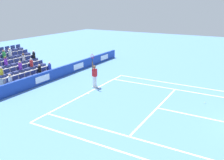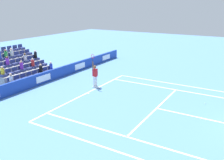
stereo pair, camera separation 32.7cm
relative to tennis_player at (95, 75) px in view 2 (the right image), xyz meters
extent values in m
cube|color=white|center=(1.47, 0.26, -0.99)|extent=(10.97, 0.10, 0.01)
cube|color=white|center=(1.47, 5.75, -0.99)|extent=(8.23, 0.10, 0.01)
cube|color=white|center=(1.47, 8.95, -0.99)|extent=(0.10, 6.40, 0.01)
cube|color=white|center=(5.58, 6.20, -0.99)|extent=(0.10, 11.89, 0.01)
cube|color=white|center=(-2.65, 6.20, -0.99)|extent=(0.10, 11.89, 0.01)
cube|color=white|center=(6.95, 6.20, -0.99)|extent=(0.10, 11.89, 0.01)
cube|color=white|center=(-4.02, 6.20, -0.99)|extent=(0.10, 11.89, 0.01)
cube|color=white|center=(1.47, 0.36, -0.99)|extent=(0.10, 0.20, 0.01)
cube|color=#193899|center=(1.47, -4.26, -0.52)|extent=(24.48, 0.20, 0.95)
cube|color=white|center=(-8.33, -4.15, -0.52)|extent=(1.57, 0.01, 0.53)
cube|color=white|center=(-3.43, -4.15, -0.52)|extent=(1.57, 0.01, 0.53)
cube|color=white|center=(1.47, -4.15, -0.52)|extent=(1.57, 0.01, 0.53)
cylinder|color=white|center=(-0.13, 0.01, -0.54)|extent=(0.16, 0.16, 0.90)
cylinder|color=white|center=(0.11, -0.01, -0.54)|extent=(0.16, 0.16, 0.90)
cube|color=white|center=(-0.13, 0.01, -0.95)|extent=(0.15, 0.27, 0.08)
cube|color=white|center=(0.11, -0.01, -0.95)|extent=(0.15, 0.27, 0.08)
cube|color=red|center=(-0.01, 0.00, 0.21)|extent=(0.26, 0.38, 0.60)
sphere|color=brown|center=(-0.01, 0.00, 0.67)|extent=(0.24, 0.24, 0.24)
cylinder|color=brown|center=(0.21, -0.02, 0.82)|extent=(0.09, 0.09, 0.62)
cylinder|color=brown|center=(-0.22, 0.07, 0.23)|extent=(0.09, 0.09, 0.56)
cylinder|color=black|center=(0.21, -0.02, 1.27)|extent=(0.04, 0.04, 0.28)
torus|color=red|center=(0.21, -0.02, 1.55)|extent=(0.06, 0.31, 0.31)
sphere|color=#D1E533|center=(0.21, -0.02, 1.83)|extent=(0.07, 0.07, 0.07)
cube|color=gray|center=(1.47, -5.34, -0.78)|extent=(4.96, 0.95, 0.42)
cube|color=navy|center=(-0.70, -5.34, -0.47)|extent=(0.48, 0.44, 0.20)
cube|color=navy|center=(-0.70, -5.54, -0.22)|extent=(0.48, 0.04, 0.30)
cube|color=navy|center=(-0.08, -5.34, -0.47)|extent=(0.48, 0.44, 0.20)
cube|color=navy|center=(-0.08, -5.54, -0.22)|extent=(0.48, 0.04, 0.30)
cube|color=navy|center=(0.54, -5.34, -0.47)|extent=(0.48, 0.44, 0.20)
cube|color=navy|center=(0.54, -5.54, -0.22)|extent=(0.48, 0.04, 0.30)
cube|color=navy|center=(1.16, -5.34, -0.47)|extent=(0.48, 0.44, 0.20)
cube|color=navy|center=(1.16, -5.54, -0.22)|extent=(0.48, 0.04, 0.30)
cube|color=navy|center=(1.78, -5.34, -0.47)|extent=(0.48, 0.44, 0.20)
cube|color=navy|center=(1.78, -5.54, -0.22)|extent=(0.48, 0.04, 0.30)
cube|color=navy|center=(2.40, -5.34, -0.47)|extent=(0.48, 0.44, 0.20)
cube|color=navy|center=(2.40, -5.54, -0.22)|extent=(0.48, 0.04, 0.30)
cube|color=navy|center=(3.02, -5.34, -0.47)|extent=(0.48, 0.44, 0.20)
cube|color=navy|center=(3.02, -5.54, -0.22)|extent=(0.48, 0.04, 0.30)
cube|color=navy|center=(3.64, -5.34, -0.47)|extent=(0.48, 0.44, 0.20)
cube|color=navy|center=(3.64, -5.54, -0.22)|extent=(0.48, 0.04, 0.30)
cube|color=gray|center=(1.47, -6.29, -0.57)|extent=(4.96, 0.95, 0.84)
cube|color=navy|center=(-0.70, -6.29, -0.05)|extent=(0.48, 0.44, 0.20)
cube|color=navy|center=(-0.70, -6.49, 0.20)|extent=(0.48, 0.04, 0.30)
cube|color=navy|center=(-0.08, -6.29, -0.05)|extent=(0.48, 0.44, 0.20)
cube|color=navy|center=(-0.08, -6.49, 0.20)|extent=(0.48, 0.04, 0.30)
cube|color=navy|center=(0.54, -6.29, -0.05)|extent=(0.48, 0.44, 0.20)
cube|color=navy|center=(0.54, -6.49, 0.20)|extent=(0.48, 0.04, 0.30)
cube|color=navy|center=(1.16, -6.29, -0.05)|extent=(0.48, 0.44, 0.20)
cube|color=navy|center=(1.16, -6.49, 0.20)|extent=(0.48, 0.04, 0.30)
cube|color=navy|center=(1.78, -6.29, -0.05)|extent=(0.48, 0.44, 0.20)
cube|color=navy|center=(1.78, -6.49, 0.20)|extent=(0.48, 0.04, 0.30)
cube|color=navy|center=(2.40, -6.29, -0.05)|extent=(0.48, 0.44, 0.20)
cube|color=navy|center=(2.40, -6.49, 0.20)|extent=(0.48, 0.04, 0.30)
cube|color=navy|center=(3.02, -6.29, -0.05)|extent=(0.48, 0.44, 0.20)
cube|color=navy|center=(3.02, -6.49, 0.20)|extent=(0.48, 0.04, 0.30)
cube|color=navy|center=(3.64, -6.29, -0.05)|extent=(0.48, 0.44, 0.20)
cube|color=navy|center=(3.64, -6.49, 0.20)|extent=(0.48, 0.04, 0.30)
cube|color=gray|center=(1.47, -7.24, -0.36)|extent=(4.96, 0.95, 1.26)
cube|color=navy|center=(-0.70, -7.24, 0.37)|extent=(0.48, 0.44, 0.20)
cube|color=navy|center=(-0.70, -7.44, 0.62)|extent=(0.48, 0.04, 0.30)
cube|color=navy|center=(-0.08, -7.24, 0.37)|extent=(0.48, 0.44, 0.20)
cube|color=navy|center=(-0.08, -7.44, 0.62)|extent=(0.48, 0.04, 0.30)
cube|color=navy|center=(0.54, -7.24, 0.37)|extent=(0.48, 0.44, 0.20)
cube|color=navy|center=(0.54, -7.44, 0.62)|extent=(0.48, 0.04, 0.30)
cube|color=navy|center=(1.16, -7.24, 0.37)|extent=(0.48, 0.44, 0.20)
cube|color=navy|center=(1.16, -7.44, 0.62)|extent=(0.48, 0.04, 0.30)
cube|color=navy|center=(1.78, -7.24, 0.37)|extent=(0.48, 0.44, 0.20)
cube|color=navy|center=(1.78, -7.44, 0.62)|extent=(0.48, 0.04, 0.30)
cube|color=navy|center=(2.40, -7.24, 0.37)|extent=(0.48, 0.44, 0.20)
cube|color=navy|center=(2.40, -7.44, 0.62)|extent=(0.48, 0.04, 0.30)
cube|color=navy|center=(3.02, -7.24, 0.37)|extent=(0.48, 0.44, 0.20)
cube|color=navy|center=(3.02, -7.44, 0.62)|extent=(0.48, 0.04, 0.30)
cube|color=gray|center=(1.47, -8.19, -0.15)|extent=(4.96, 0.95, 1.68)
cube|color=navy|center=(-0.70, -8.19, 0.79)|extent=(0.48, 0.44, 0.20)
cube|color=navy|center=(-0.70, -8.39, 1.04)|extent=(0.48, 0.04, 0.30)
cube|color=navy|center=(-0.08, -8.19, 0.79)|extent=(0.48, 0.44, 0.20)
cube|color=navy|center=(-0.08, -8.39, 1.04)|extent=(0.48, 0.04, 0.30)
cube|color=navy|center=(0.54, -8.19, 0.79)|extent=(0.48, 0.44, 0.20)
cube|color=navy|center=(0.54, -8.39, 1.04)|extent=(0.48, 0.04, 0.30)
cube|color=navy|center=(1.16, -8.19, 0.79)|extent=(0.48, 0.44, 0.20)
cube|color=navy|center=(1.16, -8.39, 1.04)|extent=(0.48, 0.04, 0.30)
cube|color=navy|center=(1.78, -8.19, 0.79)|extent=(0.48, 0.44, 0.20)
cube|color=navy|center=(1.78, -8.39, 1.04)|extent=(0.48, 0.04, 0.30)
cube|color=navy|center=(2.40, -8.19, 0.79)|extent=(0.48, 0.44, 0.20)
cube|color=gray|center=(1.47, -9.14, 0.06)|extent=(4.96, 0.95, 2.10)
cube|color=navy|center=(-0.70, -9.14, 1.21)|extent=(0.48, 0.44, 0.20)
cube|color=navy|center=(-0.70, -9.34, 1.46)|extent=(0.48, 0.04, 0.30)
cube|color=navy|center=(-0.08, -9.14, 1.21)|extent=(0.48, 0.44, 0.20)
cube|color=navy|center=(-0.08, -9.34, 1.46)|extent=(0.48, 0.04, 0.30)
cube|color=navy|center=(0.54, -9.14, 1.21)|extent=(0.48, 0.44, 0.20)
cube|color=navy|center=(0.54, -9.34, 1.46)|extent=(0.48, 0.04, 0.30)
cube|color=navy|center=(1.16, -9.14, 1.21)|extent=(0.48, 0.44, 0.20)
cube|color=navy|center=(1.16, -9.34, 1.46)|extent=(0.48, 0.04, 0.30)
cylinder|color=green|center=(1.78, -8.24, 1.13)|extent=(0.28, 0.28, 0.48)
sphere|color=#9E7251|center=(1.78, -8.24, 1.47)|extent=(0.20, 0.20, 0.20)
cylinder|color=black|center=(0.54, -5.39, -0.10)|extent=(0.28, 0.28, 0.54)
sphere|color=#D3A884|center=(0.54, -5.39, 0.27)|extent=(0.20, 0.20, 0.20)
cylinder|color=yellow|center=(3.64, -6.34, 0.27)|extent=(0.28, 0.28, 0.45)
sphere|color=#D3A884|center=(3.64, -6.34, 0.60)|extent=(0.20, 0.20, 0.20)
cylinder|color=blue|center=(-0.70, -5.39, -0.13)|extent=(0.28, 0.28, 0.49)
sphere|color=beige|center=(-0.70, -5.39, 0.21)|extent=(0.20, 0.20, 0.20)
cylinder|color=white|center=(0.54, -7.29, 0.70)|extent=(0.28, 0.28, 0.47)
sphere|color=brown|center=(0.54, -7.29, 1.04)|extent=(0.20, 0.20, 0.20)
cylinder|color=blue|center=(2.40, -8.24, 1.16)|extent=(0.28, 0.28, 0.55)
cylinder|color=purple|center=(1.78, -6.34, 0.32)|extent=(0.28, 0.28, 0.54)
sphere|color=#D3A884|center=(1.78, -6.34, 0.69)|extent=(0.20, 0.20, 0.20)
cylinder|color=white|center=(1.16, -8.24, 1.15)|extent=(0.28, 0.28, 0.52)
sphere|color=beige|center=(1.16, -8.24, 1.51)|extent=(0.20, 0.20, 0.20)
cylinder|color=black|center=(-0.70, -7.29, 0.74)|extent=(0.28, 0.28, 0.54)
sphere|color=beige|center=(-0.70, -7.29, 1.11)|extent=(0.20, 0.20, 0.20)
cylinder|color=red|center=(0.54, -6.34, 0.31)|extent=(0.28, 0.28, 0.52)
sphere|color=beige|center=(0.54, -6.34, 0.67)|extent=(0.20, 0.20, 0.20)
cylinder|color=white|center=(3.64, -5.39, -0.16)|extent=(0.28, 0.28, 0.42)
sphere|color=#D3A884|center=(3.64, -5.39, 0.15)|extent=(0.20, 0.20, 0.20)
cylinder|color=purple|center=(2.40, -7.29, 0.73)|extent=(0.28, 0.28, 0.52)
sphere|color=brown|center=(2.40, -7.29, 1.09)|extent=(0.20, 0.20, 0.20)
sphere|color=#D1E533|center=(-0.87, 8.25, -0.96)|extent=(0.07, 0.07, 0.07)
camera|label=1|loc=(15.55, 10.43, 5.38)|focal=39.65mm
camera|label=2|loc=(15.39, 10.72, 5.38)|focal=39.65mm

